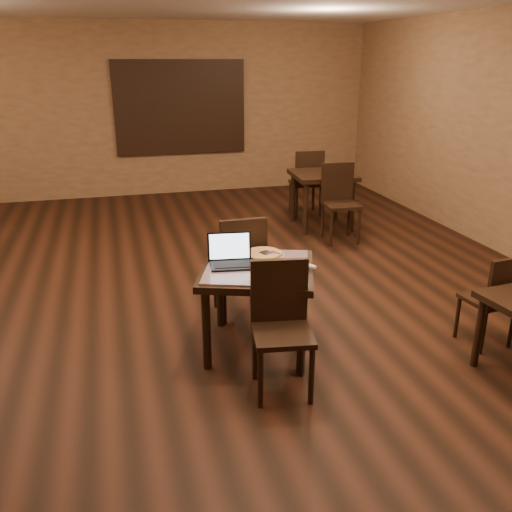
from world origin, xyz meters
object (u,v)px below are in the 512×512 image
object	(u,v)px
tiled_table	(257,277)
other_table_a_chair_far	(307,179)
other_table_a_chair_near	(339,197)
other_table_c_chair_far	(495,296)
chair_main_near	(281,319)
chair_main_far	(241,261)
laptop	(231,256)
pizza_pan	(263,255)
other_table_a	(322,182)

from	to	relation	value
tiled_table	other_table_a_chair_far	distance (m)	4.29
other_table_a_chair_near	other_table_c_chair_far	bearing A→B (deg)	-84.46
other_table_a_chair_far	other_table_c_chair_far	xyz separation A→B (m)	(0.09, -4.38, -0.11)
tiled_table	other_table_c_chair_far	world-z (taller)	other_table_c_chair_far
tiled_table	chair_main_near	xyz separation A→B (m)	(0.01, -0.61, -0.10)
tiled_table	other_table_a_chair_far	bearing A→B (deg)	83.94
chair_main_near	chair_main_far	world-z (taller)	chair_main_far
laptop	other_table_c_chair_far	distance (m)	2.28
pizza_pan	other_table_a_chair_far	size ratio (longest dim) A/B	0.35
other_table_a_chair_far	chair_main_far	bearing A→B (deg)	64.11
other_table_a_chair_near	tiled_table	bearing A→B (deg)	-121.58
chair_main_near	laptop	distance (m)	0.80
chair_main_far	laptop	size ratio (longest dim) A/B	2.58
chair_main_near	pizza_pan	bearing A→B (deg)	91.68
tiled_table	other_table_c_chair_far	distance (m)	2.04
chair_main_near	other_table_a_chair_far	bearing A→B (deg)	76.20
other_table_a_chair_far	tiled_table	bearing A→B (deg)	68.16
laptop	other_table_a	xyz separation A→B (m)	(2.08, 3.13, -0.15)
other_table_c_chair_far	other_table_a_chair_far	bearing A→B (deg)	-94.96
pizza_pan	other_table_a_chair_far	world-z (taller)	other_table_a_chair_far
tiled_table	other_table_a_chair_far	world-z (taller)	other_table_a_chair_far
other_table_a	tiled_table	bearing A→B (deg)	-116.03
chair_main_near	other_table_c_chair_far	xyz separation A→B (m)	(1.95, 0.09, -0.08)
chair_main_far	other_table_a_chair_near	distance (m)	2.76
laptop	other_table_a	bearing A→B (deg)	63.95
pizza_pan	other_table_a	xyz separation A→B (m)	(1.76, 3.00, -0.09)
chair_main_near	other_table_a_chair_near	xyz separation A→B (m)	(1.87, 3.24, 0.03)
laptop	tiled_table	bearing A→B (deg)	-21.02
tiled_table	other_table_a_chair_near	world-z (taller)	other_table_a_chair_near
tiled_table	other_table_c_chair_far	bearing A→B (deg)	5.03
pizza_pan	other_table_a	bearing A→B (deg)	59.62
chair_main_far	other_table_a_chair_far	size ratio (longest dim) A/B	0.98
laptop	pizza_pan	bearing A→B (deg)	29.82
pizza_pan	other_table_a_chair_near	distance (m)	2.98
laptop	other_table_c_chair_far	bearing A→B (deg)	-8.67
other_table_a_chair_far	pizza_pan	bearing A→B (deg)	68.20
chair_main_near	other_table_a_chair_far	world-z (taller)	other_table_a_chair_far
chair_main_near	other_table_a	size ratio (longest dim) A/B	1.08
chair_main_far	tiled_table	bearing A→B (deg)	88.53
chair_main_near	other_table_c_chair_far	distance (m)	1.96
laptop	other_table_a	size ratio (longest dim) A/B	0.43
other_table_c_chair_far	other_table_a_chair_near	bearing A→B (deg)	-94.72
other_table_a_chair_near	other_table_a_chair_far	size ratio (longest dim) A/B	1.00
laptop	pizza_pan	world-z (taller)	laptop
laptop	chair_main_near	bearing A→B (deg)	-66.01
chair_main_near	pizza_pan	size ratio (longest dim) A/B	2.71
tiled_table	other_table_a_chair_near	xyz separation A→B (m)	(1.89, 2.63, -0.07)
chair_main_near	pizza_pan	world-z (taller)	chair_main_near
tiled_table	other_table_a	size ratio (longest dim) A/B	1.27
tiled_table	laptop	size ratio (longest dim) A/B	2.95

